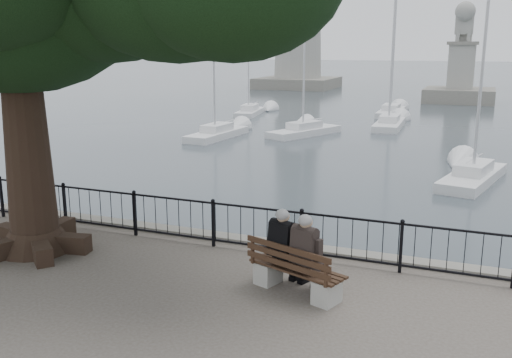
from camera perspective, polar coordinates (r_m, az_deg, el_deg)
The scene contains 12 objects.
harbor at distance 12.85m, azimuth 0.83°, elevation -8.68°, with size 260.00×260.00×1.20m.
railing at distance 12.05m, azimuth 0.00°, elevation -4.83°, with size 22.06×0.06×1.00m.
bench at distance 10.21m, azimuth 3.91°, elevation -9.62°, with size 1.89×1.12×0.95m.
person_left at distance 10.30m, azimuth 3.12°, elevation -7.22°, with size 0.61×0.83×1.51m.
person_right at distance 10.02m, azimuth 5.37°, elevation -7.85°, with size 0.61×0.83×1.51m.
lion_monument at distance 58.18m, azimuth 19.77°, elevation 9.56°, with size 6.36×6.36×9.30m.
sailboat_a at distance 33.58m, azimuth -3.91°, elevation 4.62°, with size 1.82×5.45×9.53m.
sailboat_b at distance 34.62m, azimuth 4.86°, elevation 4.98°, with size 3.50×5.53×12.31m.
sailboat_c at distance 24.07m, azimuth 20.88°, elevation 0.39°, with size 2.61×5.50×10.22m.
sailboat_e at distance 44.83m, azimuth -0.62°, elevation 6.88°, with size 2.24×5.26×11.54m.
sailboat_f at distance 38.70m, azimuth 13.20°, elevation 5.54°, with size 1.82×5.78×12.38m.
sailboat_h at distance 45.87m, azimuth 13.37°, elevation 6.75°, with size 1.70×5.82×14.36m.
Camera 1 is at (4.24, -8.14, 4.29)m, focal length 40.00 mm.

